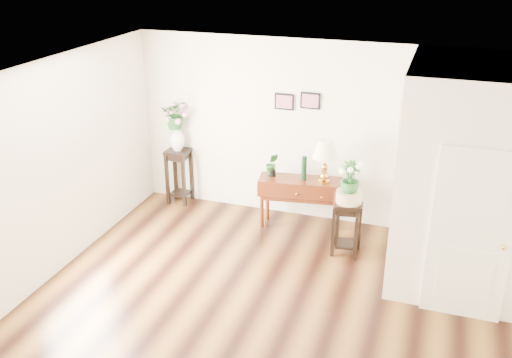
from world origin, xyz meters
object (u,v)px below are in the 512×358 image
at_px(console_table, 300,204).
at_px(table_lamp, 325,160).
at_px(plant_stand_b, 347,228).
at_px(plant_stand_a, 179,176).

relative_size(console_table, table_lamp, 1.89).
bearing_deg(plant_stand_b, console_table, 148.77).
bearing_deg(table_lamp, plant_stand_b, -47.06).
xyz_separation_m(console_table, plant_stand_b, (0.80, -0.49, -0.02)).
height_order(table_lamp, plant_stand_a, table_lamp).
relative_size(plant_stand_a, plant_stand_b, 1.17).
height_order(plant_stand_a, plant_stand_b, plant_stand_a).
relative_size(console_table, plant_stand_b, 1.56).
xyz_separation_m(table_lamp, plant_stand_b, (0.45, -0.49, -0.78)).
distance_m(table_lamp, plant_stand_a, 2.62).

